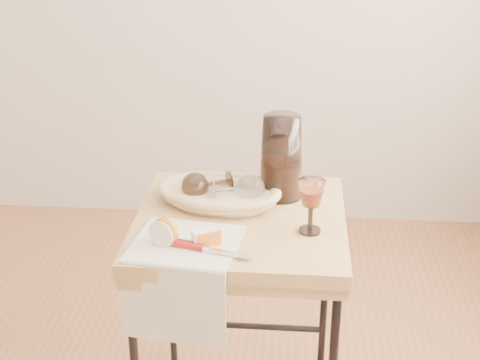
# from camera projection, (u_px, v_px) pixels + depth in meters

# --- Properties ---
(side_table) EXTENTS (0.58, 0.58, 0.74)m
(side_table) POSITION_uv_depth(u_px,v_px,m) (241.00, 326.00, 2.05)
(side_table) COLOR brown
(side_table) RESTS_ON floor
(tea_towel) EXTENTS (0.30, 0.27, 0.01)m
(tea_towel) POSITION_uv_depth(u_px,v_px,m) (186.00, 243.00, 1.75)
(tea_towel) COLOR white
(tea_towel) RESTS_ON side_table
(bread_basket) EXTENTS (0.35, 0.27, 0.05)m
(bread_basket) POSITION_uv_depth(u_px,v_px,m) (219.00, 195.00, 1.97)
(bread_basket) COLOR tan
(bread_basket) RESTS_ON side_table
(goblet_lying_a) EXTENTS (0.15, 0.13, 0.08)m
(goblet_lying_a) POSITION_uv_depth(u_px,v_px,m) (210.00, 184.00, 1.97)
(goblet_lying_a) COLOR #4A3726
(goblet_lying_a) RESTS_ON bread_basket
(goblet_lying_b) EXTENTS (0.15, 0.11, 0.08)m
(goblet_lying_b) POSITION_uv_depth(u_px,v_px,m) (235.00, 189.00, 1.93)
(goblet_lying_b) COLOR white
(goblet_lying_b) RESTS_ON bread_basket
(pitcher) EXTENTS (0.23, 0.29, 0.29)m
(pitcher) POSITION_uv_depth(u_px,v_px,m) (281.00, 157.00, 1.97)
(pitcher) COLOR black
(pitcher) RESTS_ON side_table
(wine_goblet) EXTENTS (0.10, 0.10, 0.15)m
(wine_goblet) POSITION_uv_depth(u_px,v_px,m) (311.00, 206.00, 1.78)
(wine_goblet) COLOR white
(wine_goblet) RESTS_ON side_table
(apple_half) EXTENTS (0.09, 0.07, 0.07)m
(apple_half) POSITION_uv_depth(u_px,v_px,m) (165.00, 231.00, 1.73)
(apple_half) COLOR #C51B00
(apple_half) RESTS_ON tea_towel
(apple_wedge) EXTENTS (0.07, 0.05, 0.04)m
(apple_wedge) POSITION_uv_depth(u_px,v_px,m) (204.00, 237.00, 1.73)
(apple_wedge) COLOR white
(apple_wedge) RESTS_ON tea_towel
(table_knife) EXTENTS (0.20, 0.07, 0.02)m
(table_knife) POSITION_uv_depth(u_px,v_px,m) (210.00, 249.00, 1.70)
(table_knife) COLOR silver
(table_knife) RESTS_ON tea_towel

